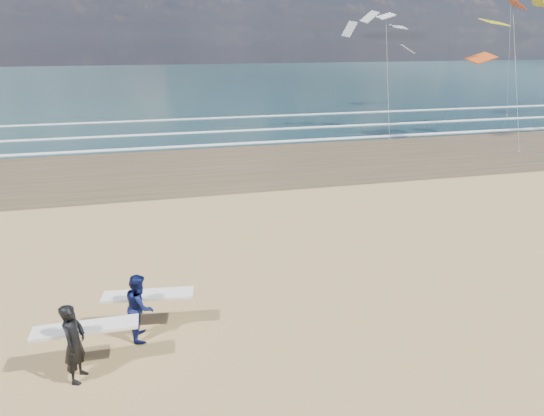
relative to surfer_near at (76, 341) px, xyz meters
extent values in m
cube|color=#483D26|center=(21.53, 17.83, -0.91)|extent=(220.00, 12.00, 0.01)
cube|color=#1A3539|center=(21.53, 71.83, -0.91)|extent=(220.00, 100.00, 0.02)
cube|color=white|center=(21.53, 22.63, -0.86)|extent=(220.00, 0.50, 0.05)
cube|color=white|center=(21.53, 27.33, -0.86)|extent=(220.00, 0.50, 0.05)
cube|color=white|center=(21.53, 33.83, -0.86)|extent=(220.00, 0.50, 0.05)
imported|color=black|center=(-0.03, -0.05, -0.02)|extent=(0.60, 0.75, 1.80)
cube|color=white|center=(0.17, 0.30, 0.10)|extent=(2.20, 0.53, 0.07)
imported|color=#0C1445|center=(1.28, 1.24, -0.08)|extent=(0.66, 0.83, 1.66)
cube|color=white|center=(1.48, 1.59, 0.01)|extent=(2.25, 0.79, 0.07)
cube|color=slate|center=(24.13, 15.82, -0.86)|extent=(0.12, 0.12, 0.10)
cube|color=slate|center=(18.06, 21.45, -0.86)|extent=(0.12, 0.12, 0.10)
cube|color=slate|center=(33.65, 28.93, -0.86)|extent=(0.12, 0.12, 0.10)
camera|label=1|loc=(1.93, -9.35, 6.02)|focal=32.00mm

